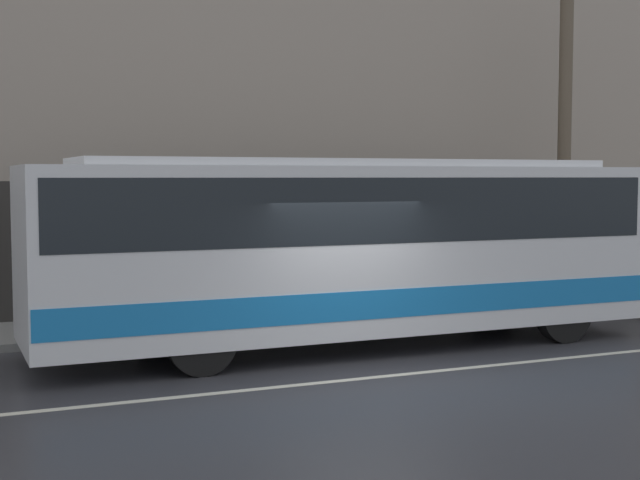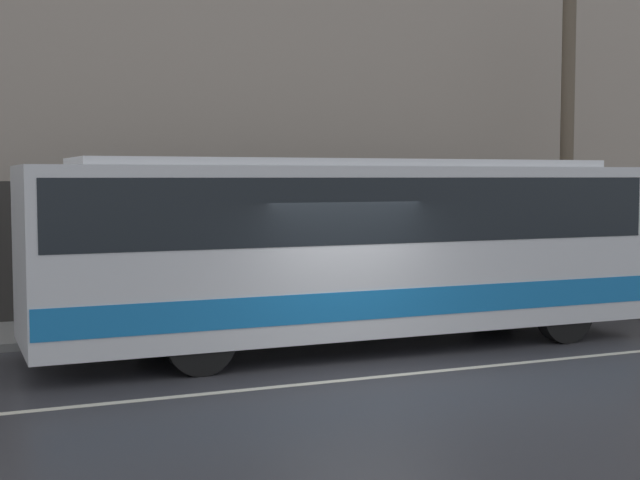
% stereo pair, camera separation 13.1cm
% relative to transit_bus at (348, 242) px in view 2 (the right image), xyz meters
% --- Properties ---
extents(ground_plane, '(60.00, 60.00, 0.00)m').
position_rel_transit_bus_xyz_m(ground_plane, '(-0.60, -2.23, -1.79)').
color(ground_plane, '#333338').
extents(sidewalk, '(60.00, 2.43, 0.14)m').
position_rel_transit_bus_xyz_m(sidewalk, '(-0.60, 2.99, -1.72)').
color(sidewalk, gray).
rests_on(sidewalk, ground_plane).
extents(lane_stripe, '(54.00, 0.14, 0.01)m').
position_rel_transit_bus_xyz_m(lane_stripe, '(-0.60, -2.23, -1.78)').
color(lane_stripe, beige).
rests_on(lane_stripe, ground_plane).
extents(transit_bus, '(10.52, 2.55, 3.17)m').
position_rel_transit_bus_xyz_m(transit_bus, '(0.00, 0.00, 0.00)').
color(transit_bus, silver).
rests_on(transit_bus, ground_plane).
extents(utility_pole_near, '(0.29, 0.29, 7.00)m').
position_rel_transit_bus_xyz_m(utility_pole_near, '(6.40, 2.39, 1.85)').
color(utility_pole_near, brown).
rests_on(utility_pole_near, sidewalk).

